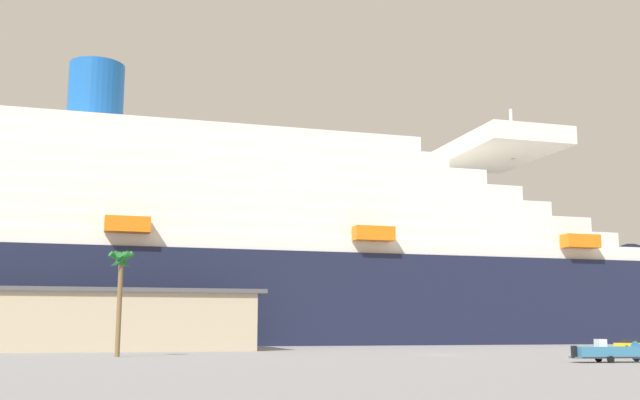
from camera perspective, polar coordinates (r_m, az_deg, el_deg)
ground_plane at (r=123.86m, az=3.79°, el=-11.01°), size 600.00×600.00×0.00m
cruise_ship at (r=158.24m, az=-6.74°, el=-4.21°), size 239.27×44.23×59.91m
terminal_building at (r=122.20m, az=-21.49°, el=-8.33°), size 70.05×27.41×8.74m
small_boat_on_trailer at (r=77.93m, az=21.10°, el=-10.52°), size 8.71×2.41×2.15m
palm_tree at (r=90.45m, az=-14.64°, el=-5.26°), size 3.06×2.90×12.03m
parked_car_yellow_taxi at (r=127.65m, az=22.16°, el=-9.92°), size 4.91×2.43×1.58m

